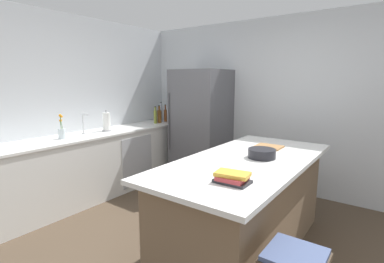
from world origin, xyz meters
TOP-DOWN VIEW (x-y plane):
  - ground_plane at (0.00, 0.00)m, footprint 7.20×7.20m
  - wall_rear at (0.00, 2.25)m, footprint 6.00×0.10m
  - wall_left at (-2.45, 0.00)m, footprint 0.10×6.00m
  - counter_run_left at (-2.08, 0.51)m, footprint 0.67×3.21m
  - kitchen_island at (0.31, 0.41)m, footprint 1.04×2.23m
  - refrigerator at (-1.20, 1.83)m, footprint 0.82×0.78m
  - sink_faucet at (-2.13, 0.26)m, footprint 0.15×0.05m
  - flower_vase at (-2.07, -0.10)m, footprint 0.09×0.09m
  - paper_towel_roll at (-2.09, 0.62)m, footprint 0.14×0.14m
  - wine_bottle at (-1.98, 2.00)m, footprint 0.07×0.07m
  - vinegar_bottle at (-2.04, 1.90)m, footprint 0.05×0.05m
  - soda_bottle at (-2.08, 1.82)m, footprint 0.07×0.07m
  - whiskey_bottle at (-2.02, 1.71)m, footprint 0.08×0.08m
  - olive_oil_bottle at (-2.03, 1.62)m, footprint 0.06×0.06m
  - cookbook_stack at (0.51, -0.25)m, footprint 0.27×0.20m
  - mixing_bowl at (0.41, 0.53)m, footprint 0.27×0.27m
  - cutting_board at (0.29, 0.99)m, footprint 0.29×0.24m

SIDE VIEW (x-z plane):
  - ground_plane at x=0.00m, z-range 0.00..0.00m
  - counter_run_left at x=-2.08m, z-range 0.00..0.93m
  - kitchen_island at x=0.31m, z-range 0.01..0.94m
  - refrigerator at x=-1.20m, z-range 0.00..1.85m
  - cutting_board at x=0.29m, z-range 0.93..0.95m
  - cookbook_stack at x=0.51m, z-range 0.93..1.01m
  - mixing_bowl at x=0.41m, z-range 0.93..1.02m
  - flower_vase at x=-2.07m, z-range 0.86..1.18m
  - vinegar_bottle at x=-2.04m, z-range 0.90..1.21m
  - whiskey_bottle at x=-2.02m, z-range 0.90..1.21m
  - olive_oil_bottle at x=-2.03m, z-range 0.90..1.20m
  - paper_towel_roll at x=-2.09m, z-range 0.91..1.22m
  - soda_bottle at x=-2.08m, z-range 0.89..1.25m
  - wine_bottle at x=-1.98m, z-range 0.90..1.25m
  - sink_faucet at x=-2.13m, z-range 0.94..1.24m
  - wall_rear at x=0.00m, z-range 0.00..2.60m
  - wall_left at x=-2.45m, z-range 0.00..2.60m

